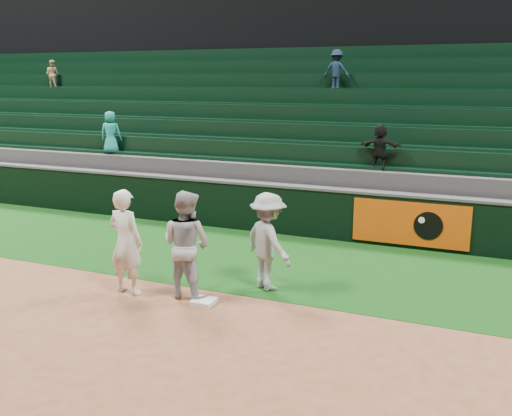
{
  "coord_description": "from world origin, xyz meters",
  "views": [
    {
      "loc": [
        4.65,
        -7.87,
        3.82
      ],
      "look_at": [
        0.35,
        2.3,
        1.3
      ],
      "focal_mm": 40.0,
      "sensor_mm": 36.0,
      "label": 1
    }
  ],
  "objects_px": {
    "baserunner": "(186,245)",
    "base_coach": "(268,241)",
    "first_base": "(204,302)",
    "first_baseman": "(126,242)"
  },
  "relations": [
    {
      "from": "baserunner",
      "to": "base_coach",
      "type": "bearing_deg",
      "value": -133.95
    },
    {
      "from": "baserunner",
      "to": "first_base",
      "type": "bearing_deg",
      "value": 163.24
    },
    {
      "from": "first_baseman",
      "to": "baserunner",
      "type": "xyz_separation_m",
      "value": [
        1.09,
        0.27,
        0.0
      ]
    },
    {
      "from": "first_base",
      "to": "first_baseman",
      "type": "bearing_deg",
      "value": -177.43
    },
    {
      "from": "first_baseman",
      "to": "baserunner",
      "type": "relative_size",
      "value": 1.0
    },
    {
      "from": "first_base",
      "to": "base_coach",
      "type": "xyz_separation_m",
      "value": [
        0.75,
        1.12,
        0.87
      ]
    },
    {
      "from": "baserunner",
      "to": "base_coach",
      "type": "height_order",
      "value": "baserunner"
    },
    {
      "from": "first_baseman",
      "to": "base_coach",
      "type": "xyz_separation_m",
      "value": [
        2.26,
        1.19,
        -0.05
      ]
    },
    {
      "from": "first_base",
      "to": "baserunner",
      "type": "height_order",
      "value": "baserunner"
    },
    {
      "from": "first_base",
      "to": "base_coach",
      "type": "distance_m",
      "value": 1.6
    }
  ]
}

